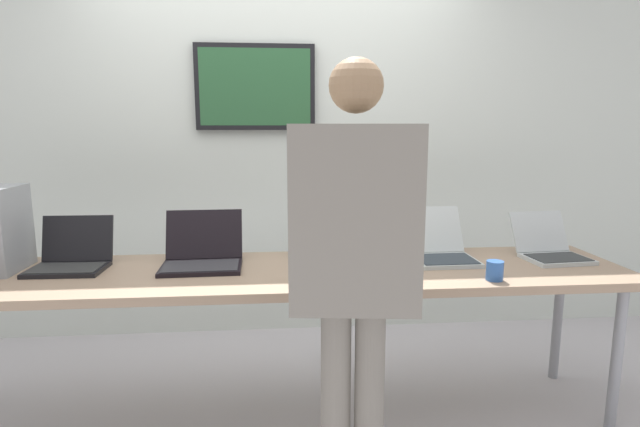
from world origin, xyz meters
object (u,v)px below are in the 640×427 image
at_px(workbench, 282,279).
at_px(laptop_station_4, 550,248).
at_px(laptop_station_1, 203,254).
at_px(person, 354,250).
at_px(laptop_station_2, 323,252).
at_px(laptop_station_3, 441,248).
at_px(laptop_station_0, 71,257).
at_px(coffee_mug, 495,271).

distance_m(workbench, laptop_station_4, 1.40).
bearing_deg(laptop_station_4, workbench, -176.07).
distance_m(laptop_station_1, person, 0.98).
distance_m(laptop_station_2, laptop_station_3, 0.61).
bearing_deg(workbench, laptop_station_4, 3.93).
xyz_separation_m(laptop_station_3, laptop_station_4, (0.57, -0.03, -0.00)).
distance_m(laptop_station_0, person, 1.46).
distance_m(laptop_station_3, coffee_mug, 0.40).
relative_size(laptop_station_3, coffee_mug, 4.58).
bearing_deg(laptop_station_1, laptop_station_2, 1.20).
height_order(laptop_station_1, laptop_station_4, laptop_station_1).
height_order(laptop_station_4, person, person).
relative_size(laptop_station_1, laptop_station_2, 1.15).
distance_m(workbench, coffee_mug, 0.98).
distance_m(laptop_station_0, laptop_station_2, 1.21).
bearing_deg(person, laptop_station_3, 52.78).
xyz_separation_m(laptop_station_0, laptop_station_4, (2.39, -0.01, -0.00)).
bearing_deg(workbench, laptop_station_1, 165.37).
distance_m(laptop_station_0, coffee_mug, 1.98).
height_order(laptop_station_2, laptop_station_4, laptop_station_2).
height_order(laptop_station_3, person, person).
xyz_separation_m(laptop_station_4, coffee_mug, (-0.45, -0.35, -0.01)).
bearing_deg(laptop_station_2, laptop_station_0, -179.69).
height_order(workbench, laptop_station_0, laptop_station_0).
relative_size(laptop_station_0, person, 0.21).
bearing_deg(laptop_station_3, laptop_station_2, -178.53).
bearing_deg(person, laptop_station_1, 131.29).
xyz_separation_m(workbench, laptop_station_3, (0.82, 0.13, 0.10)).
bearing_deg(laptop_station_4, laptop_station_0, 179.74).
bearing_deg(laptop_station_1, coffee_mug, -14.82).
bearing_deg(laptop_station_1, laptop_station_4, -0.16).
bearing_deg(laptop_station_0, laptop_station_4, -0.26).
height_order(workbench, laptop_station_3, laptop_station_3).
bearing_deg(laptop_station_3, laptop_station_1, -178.66).
bearing_deg(laptop_station_3, laptop_station_0, -179.30).
relative_size(laptop_station_1, person, 0.23).
xyz_separation_m(workbench, laptop_station_2, (0.21, 0.11, 0.10)).
bearing_deg(coffee_mug, laptop_station_2, 153.62).
relative_size(laptop_station_1, laptop_station_3, 0.97).
bearing_deg(laptop_station_2, laptop_station_1, -178.80).
height_order(workbench, laptop_station_1, laptop_station_1).
bearing_deg(laptop_station_2, workbench, -151.55).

